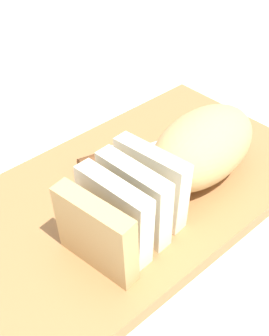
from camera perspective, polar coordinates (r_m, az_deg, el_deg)
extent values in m
plane|color=silver|center=(0.59, 0.00, -3.71)|extent=(3.00, 3.00, 0.00)
cube|color=#9E6B3D|center=(0.58, 0.00, -3.02)|extent=(0.47, 0.28, 0.02)
ellipsoid|color=tan|center=(0.57, 8.46, 2.64)|extent=(0.18, 0.11, 0.09)
cube|color=beige|center=(0.51, 1.94, -1.83)|extent=(0.03, 0.10, 0.09)
cube|color=beige|center=(0.49, -0.13, -3.80)|extent=(0.03, 0.09, 0.09)
cube|color=beige|center=(0.48, -2.61, -5.77)|extent=(0.03, 0.09, 0.09)
cube|color=tan|center=(0.46, -4.83, -8.16)|extent=(0.04, 0.10, 0.09)
cube|color=silver|center=(0.65, 5.47, 3.41)|extent=(0.19, 0.08, 0.00)
cylinder|color=#593319|center=(0.60, -4.58, 0.88)|extent=(0.05, 0.03, 0.02)
cube|color=silver|center=(0.61, -2.41, 1.49)|extent=(0.03, 0.03, 0.02)
sphere|color=tan|center=(0.58, 5.27, -1.68)|extent=(0.00, 0.00, 0.00)
sphere|color=tan|center=(0.55, -0.91, -4.43)|extent=(0.00, 0.00, 0.00)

